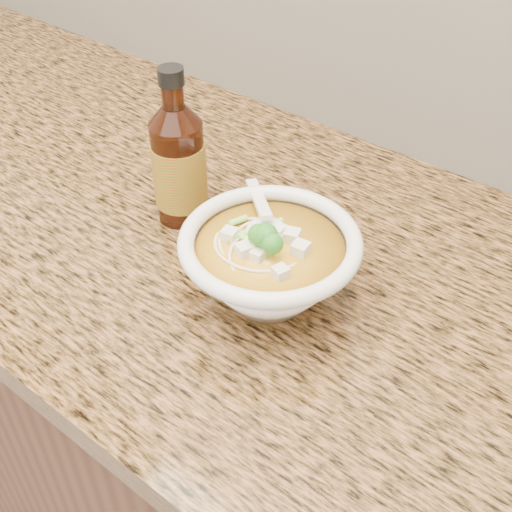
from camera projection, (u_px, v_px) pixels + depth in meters
The scene contains 4 objects.
cabinet at pixel (217, 413), 1.20m from camera, with size 4.00×0.65×0.86m, color #33180F.
counter_slab at pixel (205, 223), 0.91m from camera, with size 4.00×0.68×0.04m, color brown.
soup_bowl at pixel (270, 266), 0.73m from camera, with size 0.21×0.21×0.11m.
hot_sauce_bottle at pixel (179, 165), 0.83m from camera, with size 0.09×0.09×0.21m.
Camera 1 is at (0.50, 1.16, 1.44)m, focal length 45.00 mm.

